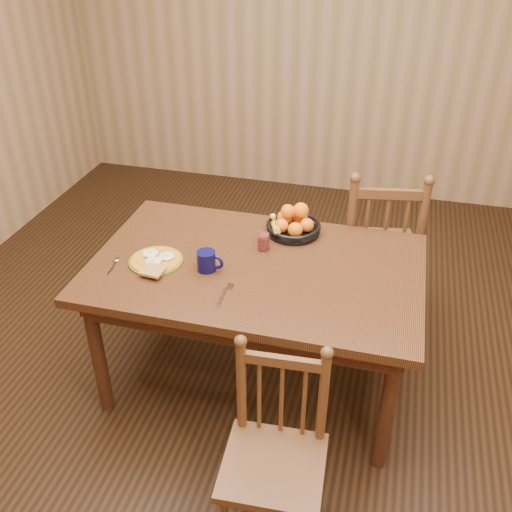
% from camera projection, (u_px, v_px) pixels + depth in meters
% --- Properties ---
extents(room, '(4.52, 5.02, 2.72)m').
position_uv_depth(room, '(256.00, 148.00, 2.45)').
color(room, black).
rests_on(room, ground).
extents(dining_table, '(1.60, 1.00, 0.75)m').
position_uv_depth(dining_table, '(256.00, 279.00, 2.81)').
color(dining_table, black).
rests_on(dining_table, ground).
extents(chair_far, '(0.53, 0.52, 1.02)m').
position_uv_depth(chair_far, '(378.00, 249.00, 3.37)').
color(chair_far, '#482C15').
rests_on(chair_far, ground).
extents(chair_near, '(0.41, 0.40, 0.87)m').
position_uv_depth(chair_near, '(275.00, 456.00, 2.22)').
color(chair_near, '#482C15').
rests_on(chair_near, ground).
extents(breakfast_plate, '(0.26, 0.29, 0.04)m').
position_uv_depth(breakfast_plate, '(156.00, 261.00, 2.78)').
color(breakfast_plate, '#59601E').
rests_on(breakfast_plate, dining_table).
extents(fork, '(0.03, 0.18, 0.00)m').
position_uv_depth(fork, '(225.00, 293.00, 2.56)').
color(fork, silver).
rests_on(fork, dining_table).
extents(spoon, '(0.04, 0.16, 0.01)m').
position_uv_depth(spoon, '(115.00, 262.00, 2.78)').
color(spoon, silver).
rests_on(spoon, dining_table).
extents(coffee_mug, '(0.13, 0.09, 0.10)m').
position_uv_depth(coffee_mug, '(207.00, 261.00, 2.70)').
color(coffee_mug, '#090933').
rests_on(coffee_mug, dining_table).
extents(juice_glass, '(0.06, 0.06, 0.09)m').
position_uv_depth(juice_glass, '(263.00, 242.00, 2.87)').
color(juice_glass, silver).
rests_on(juice_glass, dining_table).
extents(fruit_bowl, '(0.29, 0.29, 0.17)m').
position_uv_depth(fruit_bowl, '(293.00, 224.00, 3.00)').
color(fruit_bowl, black).
rests_on(fruit_bowl, dining_table).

